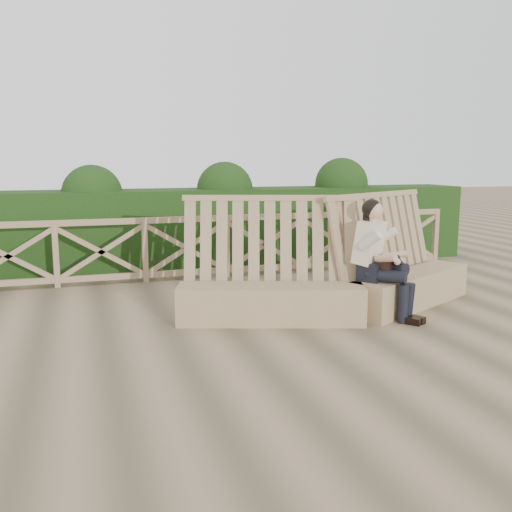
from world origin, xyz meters
name	(u,v)px	position (x,y,z in m)	size (l,w,h in m)	color
ground	(242,338)	(0.00, 0.00, 0.00)	(60.00, 60.00, 0.00)	brown
bench	(342,283)	(1.62, 0.72, 0.41)	(4.56, 1.79, 1.62)	#88704D
woman	(379,255)	(1.98, 0.38, 0.83)	(0.81, 0.97, 1.57)	black
guardrail	(186,248)	(0.00, 3.50, 0.55)	(10.10, 0.09, 1.10)	#86684E
hedge	(175,229)	(0.00, 4.70, 0.75)	(12.00, 1.20, 1.50)	black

